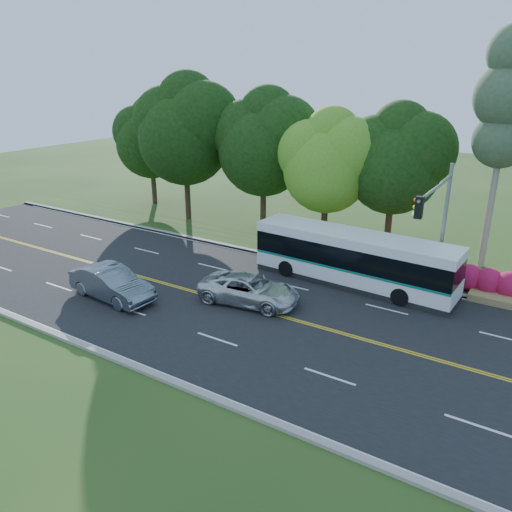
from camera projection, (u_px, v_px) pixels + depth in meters
The scene contains 12 objects.
ground at pixel (267, 312), 25.00m from camera, with size 120.00×120.00×0.00m, color #1F4316.
road at pixel (267, 312), 25.00m from camera, with size 60.00×14.00×0.02m, color black.
curb_north at pixel (326, 267), 30.66m from camera, with size 60.00×0.30×0.15m, color gray.
curb_south at pixel (172, 382), 19.30m from camera, with size 60.00×0.30×0.15m, color gray.
grass_verge at pixel (338, 258), 32.13m from camera, with size 60.00×4.00×0.10m, color #1F4316.
lane_markings at pixel (265, 312), 25.04m from camera, with size 57.60×13.82×0.00m.
tree_row at pixel (293, 142), 34.86m from camera, with size 44.70×9.10×13.84m.
bougainvillea_hedge at pixel (453, 275), 27.66m from camera, with size 9.50×2.25×1.50m.
traffic_signal at pixel (437, 216), 24.44m from camera, with size 0.42×6.10×7.00m.
transit_bus at pixel (353, 259), 27.81m from camera, with size 11.53×3.08×2.99m.
sedan at pixel (112, 283), 26.26m from camera, with size 1.79×5.13×1.69m, color slate.
suv at pixel (249, 289), 25.81m from camera, with size 2.42×5.25×1.46m, color silver.
Camera 1 is at (11.46, -19.31, 11.37)m, focal length 35.00 mm.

